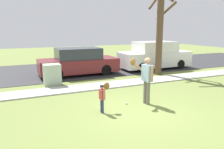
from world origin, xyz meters
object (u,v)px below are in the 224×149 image
Objects in this scene: person_adult at (146,76)px; person_child at (103,93)px; baseball at (126,103)px; street_tree_near at (160,23)px; parked_van_white at (155,56)px; utility_cabinet at (52,75)px; parked_suv_maroon at (78,62)px.

person_child is at bearing -0.78° from person_adult.
person_adult is 23.82× the size of baseball.
street_tree_near reaches higher than parked_van_white.
baseball is 7.93m from parked_van_white.
person_adult is at bearing -56.67° from utility_cabinet.
baseball is 0.01× the size of street_tree_near.
person_child is 4.48m from utility_cabinet.
person_child is at bearing -135.43° from parked_van_white.
street_tree_near is at bearing -117.91° from parked_van_white.
street_tree_near is at bearing 0.98° from utility_cabinet.
person_child is 0.94× the size of utility_cabinet.
street_tree_near reaches higher than person_child.
utility_cabinet reaches higher than person_child.
person_child is 7.43m from street_tree_near.
parked_suv_maroon is (-0.18, 5.97, 0.75)m from baseball.
parked_van_white is (6.35, 6.25, 0.24)m from person_child.
parked_suv_maroon is (-0.87, 6.21, -0.29)m from person_adult.
parked_suv_maroon is (0.89, 6.36, 0.13)m from person_child.
parked_van_white is at bearing -132.67° from person_adult.
utility_cabinet is 2.77m from parked_suv_maroon.
person_child is at bearing -98.00° from parked_suv_maroon.
person_adult is 0.35× the size of parked_van_white.
parked_van_white reaches higher than parked_suv_maroon.
baseball is at bearing -88.28° from parked_suv_maroon.
street_tree_near reaches higher than utility_cabinet.
street_tree_near is (4.33, 4.09, 3.07)m from baseball.
street_tree_near is (3.64, 4.32, 2.02)m from person_adult.
parked_suv_maroon is 0.94× the size of parked_van_white.
person_adult is 6.27m from parked_suv_maroon.
baseball is at bearing -131.96° from parked_van_white.
person_child is (-1.76, -0.15, -0.42)m from person_adult.
utility_cabinet is 6.91m from street_tree_near.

